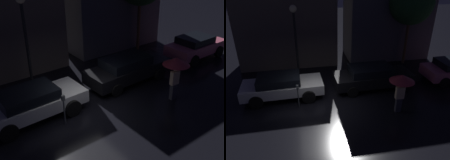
% 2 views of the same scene
% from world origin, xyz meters
% --- Properties ---
extents(ground_plane, '(60.00, 60.00, 0.00)m').
position_xyz_m(ground_plane, '(0.00, 0.00, 0.00)').
color(ground_plane, black).
extents(parked_car_white, '(4.39, 1.92, 1.34)m').
position_xyz_m(parked_car_white, '(-1.98, 1.26, 0.73)').
color(parked_car_white, silver).
rests_on(parked_car_white, ground).
extents(parked_car_black, '(4.64, 1.90, 1.39)m').
position_xyz_m(parked_car_black, '(3.24, 1.40, 0.74)').
color(parked_car_black, black).
rests_on(parked_car_black, ground).
extents(parked_car_pink, '(3.94, 1.97, 1.38)m').
position_xyz_m(parked_car_pink, '(8.70, 1.40, 0.74)').
color(parked_car_pink, '#DB6684').
rests_on(parked_car_pink, ground).
extents(pedestrian_with_umbrella, '(1.20, 1.20, 2.06)m').
position_xyz_m(pedestrian_with_umbrella, '(3.75, -1.22, 1.70)').
color(pedestrian_with_umbrella, '#383842').
rests_on(pedestrian_with_umbrella, ground).
extents(parking_meter, '(0.12, 0.10, 1.29)m').
position_xyz_m(parking_meter, '(-1.14, 0.12, 0.80)').
color(parking_meter, '#4C5154').
rests_on(parking_meter, ground).
extents(street_lamp_near, '(0.43, 0.43, 4.62)m').
position_xyz_m(street_lamp_near, '(-1.03, 3.51, 3.21)').
color(street_lamp_near, black).
rests_on(street_lamp_near, ground).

